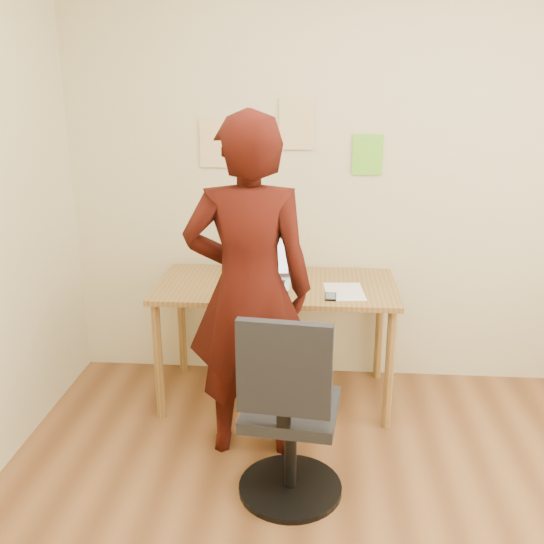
# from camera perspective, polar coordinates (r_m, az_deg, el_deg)

# --- Properties ---
(room) EXTENTS (3.58, 3.58, 2.78)m
(room) POSITION_cam_1_polar(r_m,az_deg,el_deg) (2.07, 9.29, 2.31)
(room) COLOR brown
(room) RESTS_ON ground
(desk) EXTENTS (1.40, 0.70, 0.74)m
(desk) POSITION_cam_1_polar(r_m,az_deg,el_deg) (3.59, 0.39, -2.43)
(desk) COLOR olive
(desk) RESTS_ON ground
(laptop) EXTENTS (0.36, 0.32, 0.26)m
(laptop) POSITION_cam_1_polar(r_m,az_deg,el_deg) (3.57, -1.12, -0.20)
(laptop) COLOR #ADADB4
(laptop) RESTS_ON desk
(paper_sheet) EXTENTS (0.24, 0.32, 0.00)m
(paper_sheet) POSITION_cam_1_polar(r_m,az_deg,el_deg) (3.46, 6.82, -1.82)
(paper_sheet) COLOR white
(paper_sheet) RESTS_ON desk
(phone) EXTENTS (0.06, 0.12, 0.01)m
(phone) POSITION_cam_1_polar(r_m,az_deg,el_deg) (3.36, 5.53, -2.32)
(phone) COLOR black
(phone) RESTS_ON desk
(wall_note_left) EXTENTS (0.21, 0.00, 0.30)m
(wall_note_left) POSITION_cam_1_polar(r_m,az_deg,el_deg) (3.79, -5.21, 12.03)
(wall_note_left) COLOR #ECC98D
(wall_note_left) RESTS_ON room
(wall_note_mid) EXTENTS (0.21, 0.00, 0.30)m
(wall_note_mid) POSITION_cam_1_polar(r_m,az_deg,el_deg) (3.74, 2.33, 13.74)
(wall_note_mid) COLOR #ECC98D
(wall_note_mid) RESTS_ON room
(wall_note_right) EXTENTS (0.18, 0.00, 0.24)m
(wall_note_right) POSITION_cam_1_polar(r_m,az_deg,el_deg) (3.76, 8.98, 10.84)
(wall_note_right) COLOR #73D530
(wall_note_right) RESTS_ON room
(office_chair) EXTENTS (0.50, 0.50, 0.95)m
(office_chair) POSITION_cam_1_polar(r_m,az_deg,el_deg) (2.82, 1.59, -13.97)
(office_chair) COLOR black
(office_chair) RESTS_ON ground
(person) EXTENTS (0.67, 0.47, 1.77)m
(person) POSITION_cam_1_polar(r_m,az_deg,el_deg) (3.02, -2.19, -1.79)
(person) COLOR black
(person) RESTS_ON ground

